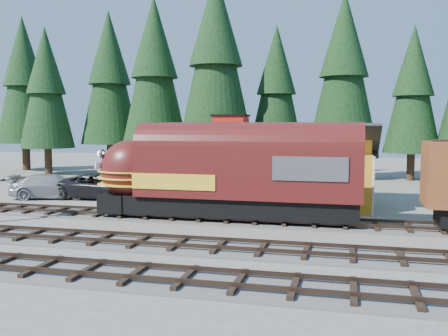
% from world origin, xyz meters
% --- Properties ---
extents(ground, '(120.00, 120.00, 0.00)m').
position_xyz_m(ground, '(0.00, 0.00, 0.00)').
color(ground, '#6B665B').
rests_on(ground, ground).
extents(track_spur, '(32.00, 3.20, 0.33)m').
position_xyz_m(track_spur, '(-10.00, 18.00, 0.06)').
color(track_spur, '#4C4947').
rests_on(track_spur, ground).
extents(depot, '(12.80, 7.00, 5.30)m').
position_xyz_m(depot, '(-0.00, 10.50, 2.96)').
color(depot, orange).
rests_on(depot, ground).
extents(conifer_backdrop, '(81.69, 22.83, 17.12)m').
position_xyz_m(conifer_backdrop, '(4.99, 24.54, 10.04)').
color(conifer_backdrop, black).
rests_on(conifer_backdrop, ground).
extents(locomotive, '(14.70, 2.92, 4.00)m').
position_xyz_m(locomotive, '(-2.17, 4.00, 2.36)').
color(locomotive, black).
rests_on(locomotive, ground).
extents(caboose, '(10.70, 3.10, 5.56)m').
position_xyz_m(caboose, '(-5.81, 18.00, 2.74)').
color(caboose, black).
rests_on(caboose, ground).
extents(pickup_truck_a, '(6.39, 3.14, 1.74)m').
position_xyz_m(pickup_truck_a, '(-12.39, 9.74, 0.87)').
color(pickup_truck_a, black).
rests_on(pickup_truck_a, ground).
extents(pickup_truck_b, '(6.35, 4.10, 1.71)m').
position_xyz_m(pickup_truck_b, '(-15.57, 9.06, 0.86)').
color(pickup_truck_b, '#A1A3A9').
rests_on(pickup_truck_b, ground).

